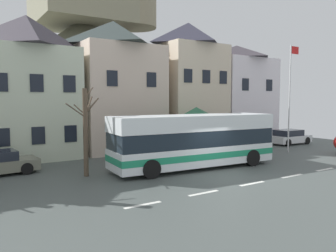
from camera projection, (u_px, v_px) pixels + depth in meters
The scene contains 16 objects.
ground_plane at pixel (227, 177), 17.59m from camera, with size 40.00×60.00×0.07m.
townhouse_01 at pixel (28, 87), 23.02m from camera, with size 6.08×5.74×9.79m.
townhouse_02 at pixel (114, 86), 26.97m from camera, with size 6.34×6.70×10.30m.
townhouse_03 at pixel (188, 84), 30.00m from camera, with size 5.66×5.15×10.86m.
townhouse_04 at pixel (236, 93), 33.63m from camera, with size 6.41×5.70×9.42m.
hilltop_castle at pixel (85, 71), 44.08m from camera, with size 39.39×39.39×22.56m.
transit_bus at pixel (194, 141), 19.68m from camera, with size 10.28×3.34×3.14m.
bus_shelter at pixel (196, 115), 24.56m from camera, with size 3.60×3.60×3.50m.
parked_car_00 at pixel (289, 137), 30.14m from camera, with size 3.97×2.04×1.32m.
parked_car_02 at pixel (233, 140), 27.55m from camera, with size 4.22×2.12×1.36m.
pedestrian_00 at pixel (261, 145), 24.18m from camera, with size 0.32×0.31×1.45m.
pedestrian_01 at pixel (225, 144), 23.76m from camera, with size 0.37×0.33×1.61m.
pedestrian_02 at pixel (262, 142), 25.28m from camera, with size 0.33×0.32×1.51m.
public_bench at pixel (190, 143), 27.04m from camera, with size 1.72×0.48×0.87m.
flagpole at pixel (290, 92), 25.26m from camera, with size 0.95×0.10×8.12m.
bare_tree_00 at pixel (86, 130), 17.49m from camera, with size 1.98×1.65×4.72m.
Camera 1 is at (-11.97, -12.89, 4.08)m, focal length 35.59 mm.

